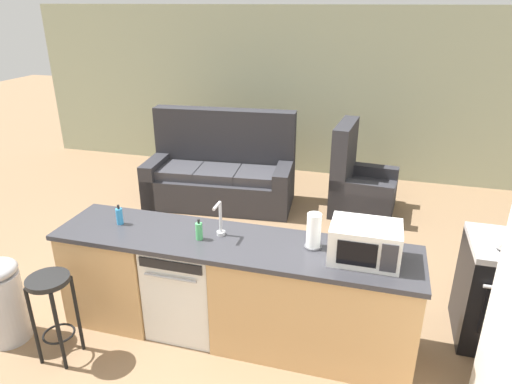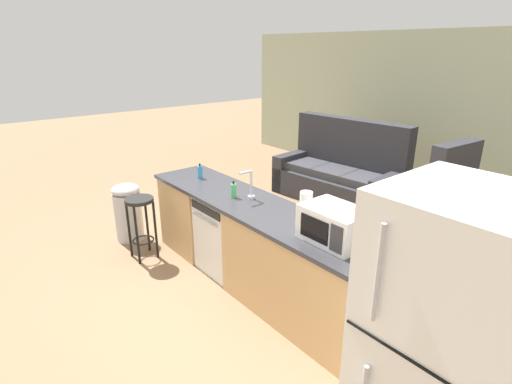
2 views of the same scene
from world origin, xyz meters
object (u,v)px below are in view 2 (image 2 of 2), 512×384
bar_stool (141,215)px  soap_bottle (234,191)px  paper_towel_roll (306,208)px  dish_soap_bottle (200,172)px  microwave (335,225)px  dishwasher (230,234)px  trash_bin (128,211)px  couch (341,175)px  armchair (463,210)px  refrigerator (445,362)px  kettle (496,265)px

bar_stool → soap_bottle: bearing=31.3°
paper_towel_roll → dish_soap_bottle: size_ratio=1.60×
microwave → paper_towel_roll: size_ratio=1.77×
dishwasher → bar_stool: bearing=-142.8°
dish_soap_bottle → trash_bin: size_ratio=0.24×
microwave → trash_bin: microwave is taller
microwave → trash_bin: 2.96m
couch → armchair: (1.87, 0.16, -0.04)m
refrigerator → bar_stool: bearing=-178.5°
soap_bottle → dishwasher: bearing=164.3°
microwave → dish_soap_bottle: 2.02m
refrigerator → soap_bottle: refrigerator is taller
dishwasher → armchair: bearing=66.8°
kettle → bar_stool: size_ratio=0.28×
armchair → microwave: bearing=-85.9°
armchair → trash_bin: bearing=-127.6°
microwave → couch: 3.44m
dishwasher → kettle: 2.53m
soap_bottle → armchair: armchair is taller
bar_stool → dish_soap_bottle: bearing=70.6°
kettle → couch: couch is taller
soap_bottle → couch: 2.88m
microwave → paper_towel_roll: paper_towel_roll is taller
paper_towel_roll → soap_bottle: size_ratio=1.60×
soap_bottle → kettle: kettle is taller
microwave → bar_stool: microwave is taller
dishwasher → couch: 2.75m
refrigerator → armchair: size_ratio=1.47×
dish_soap_bottle → paper_towel_roll: bearing=1.7°
dish_soap_bottle → armchair: 3.40m
bar_stool → couch: couch is taller
refrigerator → trash_bin: size_ratio=2.39×
dishwasher → refrigerator: bearing=-11.9°
trash_bin → couch: size_ratio=0.36×
trash_bin → couch: 3.33m
paper_towel_roll → soap_bottle: 0.90m
microwave → kettle: 1.10m
armchair → kettle: bearing=-63.1°
dishwasher → refrigerator: 2.70m
couch → soap_bottle: bearing=-73.6°
microwave → soap_bottle: size_ratio=2.84×
armchair → bar_stool: bearing=-120.6°
bar_stool → couch: bearing=86.8°
refrigerator → microwave: bearing=155.1°
kettle → trash_bin: size_ratio=0.28×
refrigerator → microwave: 1.31m
kettle → dishwasher: bearing=-170.1°
dish_soap_bottle → couch: size_ratio=0.08×
paper_towel_roll → soap_bottle: paper_towel_roll is taller
dishwasher → microwave: (1.42, -0.00, 0.62)m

